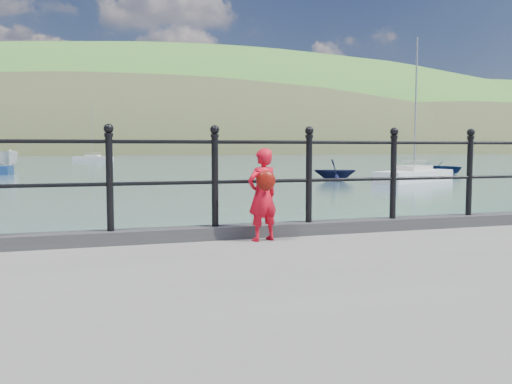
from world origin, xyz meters
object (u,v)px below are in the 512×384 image
object	(u,v)px
railing	(263,169)
sailboat_near	(414,176)
launch_navy	(335,170)
sailboat_deep	(93,159)
child	(263,194)
launch_white	(8,160)
launch_blue	(437,168)

from	to	relation	value
railing	sailboat_near	bearing A→B (deg)	52.53
launch_navy	railing	bearing A→B (deg)	177.80
launch_navy	sailboat_deep	size ratio (longest dim) A/B	0.27
child	sailboat_deep	distance (m)	87.77
railing	launch_white	world-z (taller)	railing
railing	launch_navy	world-z (taller)	railing
launch_blue	sailboat_deep	world-z (taller)	sailboat_deep
railing	launch_white	xyz separation A→B (m)	(-9.09, 51.04, -0.85)
launch_white	sailboat_deep	world-z (taller)	sailboat_deep
launch_navy	child	bearing A→B (deg)	177.89
child	launch_white	size ratio (longest dim) A/B	0.21
railing	launch_blue	xyz separation A→B (m)	(25.26, 31.23, -1.32)
launch_blue	sailboat_deep	distance (m)	61.90
railing	launch_blue	world-z (taller)	railing
sailboat_deep	sailboat_near	size ratio (longest dim) A/B	1.06
launch_white	launch_navy	distance (m)	34.23
child	sailboat_near	xyz separation A→B (m)	(17.45, 22.93, -1.20)
launch_blue	launch_navy	bearing A→B (deg)	-167.07
launch_navy	sailboat_near	distance (m)	4.86
launch_blue	sailboat_deep	xyz separation A→B (m)	(-25.89, 56.22, -0.16)
launch_blue	sailboat_near	distance (m)	11.70
railing	launch_blue	distance (m)	40.19
launch_navy	sailboat_deep	xyz separation A→B (m)	(-13.75, 62.47, -0.34)
sailboat_deep	launch_navy	bearing A→B (deg)	-47.26
railing	launch_white	bearing A→B (deg)	100.09
launch_white	sailboat_near	bearing A→B (deg)	-56.63
launch_blue	sailboat_near	size ratio (longest dim) A/B	0.54
launch_navy	sailboat_near	xyz separation A→B (m)	(4.23, -2.37, -0.34)
child	launch_blue	xyz separation A→B (m)	(25.37, 31.54, -1.04)
sailboat_near	child	bearing A→B (deg)	-153.53
launch_navy	sailboat_near	size ratio (longest dim) A/B	0.29
railing	sailboat_near	distance (m)	28.54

